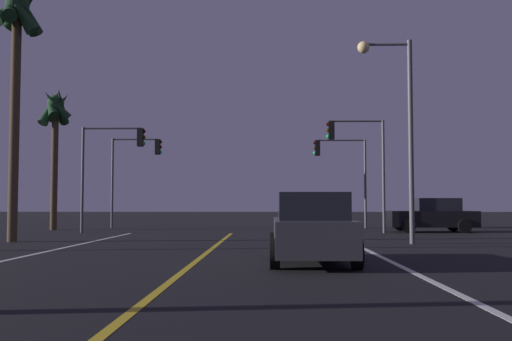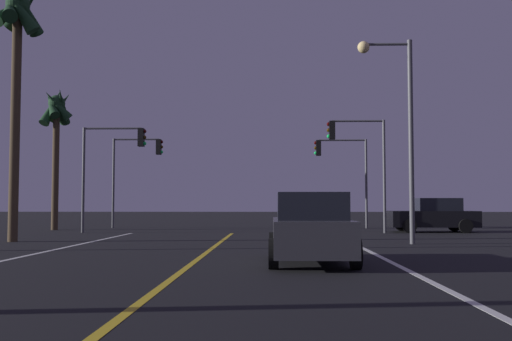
{
  "view_description": "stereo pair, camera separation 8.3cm",
  "coord_description": "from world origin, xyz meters",
  "px_view_note": "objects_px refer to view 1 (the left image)",
  "views": [
    {
      "loc": [
        1.84,
        1.36,
        1.45
      ],
      "look_at": [
        1.35,
        22.18,
        2.6
      ],
      "focal_mm": 41.37,
      "sensor_mm": 36.0,
      "label": 1
    },
    {
      "loc": [
        1.92,
        1.36,
        1.45
      ],
      "look_at": [
        1.35,
        22.18,
        2.6
      ],
      "focal_mm": 41.37,
      "sensor_mm": 36.0,
      "label": 2
    }
  ],
  "objects_px": {
    "traffic_light_near_left": "(113,154)",
    "palm_tree_left_far": "(55,117)",
    "traffic_light_near_right": "(356,149)",
    "street_lamp_right_far": "(398,113)",
    "palm_tree_left_mid": "(16,34)",
    "car_lead_same_lane": "(312,229)",
    "car_crossing_side": "(433,216)",
    "street_lamp_left_mid": "(4,78)",
    "traffic_light_far_left": "(136,161)",
    "traffic_light_far_right": "(340,162)"
  },
  "relations": [
    {
      "from": "palm_tree_left_mid",
      "to": "traffic_light_far_left",
      "type": "bearing_deg",
      "value": 81.38
    },
    {
      "from": "street_lamp_left_mid",
      "to": "palm_tree_left_mid",
      "type": "height_order",
      "value": "palm_tree_left_mid"
    },
    {
      "from": "street_lamp_left_mid",
      "to": "palm_tree_left_far",
      "type": "relative_size",
      "value": 1.06
    },
    {
      "from": "traffic_light_near_right",
      "to": "traffic_light_far_left",
      "type": "bearing_deg",
      "value": -24.53
    },
    {
      "from": "car_lead_same_lane",
      "to": "car_crossing_side",
      "type": "bearing_deg",
      "value": -24.81
    },
    {
      "from": "traffic_light_near_right",
      "to": "traffic_light_far_left",
      "type": "height_order",
      "value": "traffic_light_near_right"
    },
    {
      "from": "palm_tree_left_mid",
      "to": "traffic_light_near_right",
      "type": "bearing_deg",
      "value": 26.05
    },
    {
      "from": "car_lead_same_lane",
      "to": "traffic_light_near_left",
      "type": "height_order",
      "value": "traffic_light_near_left"
    },
    {
      "from": "traffic_light_near_right",
      "to": "palm_tree_left_far",
      "type": "xyz_separation_m",
      "value": [
        -15.94,
        2.92,
        2.08
      ]
    },
    {
      "from": "traffic_light_far_right",
      "to": "street_lamp_left_mid",
      "type": "distance_m",
      "value": 20.58
    },
    {
      "from": "street_lamp_right_far",
      "to": "palm_tree_left_mid",
      "type": "distance_m",
      "value": 14.66
    },
    {
      "from": "traffic_light_far_left",
      "to": "palm_tree_left_mid",
      "type": "relative_size",
      "value": 0.53
    },
    {
      "from": "street_lamp_right_far",
      "to": "palm_tree_left_far",
      "type": "relative_size",
      "value": 0.93
    },
    {
      "from": "car_crossing_side",
      "to": "car_lead_same_lane",
      "type": "xyz_separation_m",
      "value": [
        -7.18,
        -15.53,
        0.0
      ]
    },
    {
      "from": "traffic_light_near_left",
      "to": "traffic_light_far_right",
      "type": "xyz_separation_m",
      "value": [
        11.79,
        5.5,
        -0.03
      ]
    },
    {
      "from": "traffic_light_near_left",
      "to": "palm_tree_left_far",
      "type": "xyz_separation_m",
      "value": [
        -4.0,
        2.92,
        2.28
      ]
    },
    {
      "from": "traffic_light_far_left",
      "to": "car_crossing_side",
      "type": "bearing_deg",
      "value": -15.47
    },
    {
      "from": "street_lamp_right_far",
      "to": "palm_tree_left_mid",
      "type": "height_order",
      "value": "palm_tree_left_mid"
    },
    {
      "from": "car_crossing_side",
      "to": "palm_tree_left_mid",
      "type": "height_order",
      "value": "palm_tree_left_mid"
    },
    {
      "from": "palm_tree_left_mid",
      "to": "palm_tree_left_far",
      "type": "distance_m",
      "value": 10.08
    },
    {
      "from": "car_crossing_side",
      "to": "street_lamp_right_far",
      "type": "distance_m",
      "value": 10.2
    },
    {
      "from": "street_lamp_right_far",
      "to": "car_lead_same_lane",
      "type": "bearing_deg",
      "value": 62.19
    },
    {
      "from": "traffic_light_far_right",
      "to": "palm_tree_left_far",
      "type": "relative_size",
      "value": 0.65
    },
    {
      "from": "palm_tree_left_far",
      "to": "palm_tree_left_mid",
      "type": "bearing_deg",
      "value": -78.23
    },
    {
      "from": "car_crossing_side",
      "to": "palm_tree_left_far",
      "type": "relative_size",
      "value": 0.54
    },
    {
      "from": "traffic_light_near_right",
      "to": "traffic_light_near_left",
      "type": "xyz_separation_m",
      "value": [
        -11.94,
        -0.0,
        -0.2
      ]
    },
    {
      "from": "street_lamp_right_far",
      "to": "traffic_light_far_right",
      "type": "bearing_deg",
      "value": -87.71
    },
    {
      "from": "traffic_light_near_right",
      "to": "traffic_light_near_left",
      "type": "relative_size",
      "value": 1.06
    },
    {
      "from": "street_lamp_left_mid",
      "to": "car_lead_same_lane",
      "type": "bearing_deg",
      "value": -20.83
    },
    {
      "from": "street_lamp_right_far",
      "to": "palm_tree_left_far",
      "type": "distance_m",
      "value": 19.49
    },
    {
      "from": "traffic_light_near_left",
      "to": "street_lamp_left_mid",
      "type": "distance_m",
      "value": 11.05
    },
    {
      "from": "palm_tree_left_mid",
      "to": "palm_tree_left_far",
      "type": "height_order",
      "value": "palm_tree_left_mid"
    },
    {
      "from": "traffic_light_near_right",
      "to": "palm_tree_left_mid",
      "type": "xyz_separation_m",
      "value": [
        -13.92,
        -6.8,
        3.84
      ]
    },
    {
      "from": "traffic_light_near_left",
      "to": "street_lamp_right_far",
      "type": "bearing_deg",
      "value": -31.86
    },
    {
      "from": "traffic_light_near_left",
      "to": "palm_tree_left_far",
      "type": "distance_m",
      "value": 5.45
    },
    {
      "from": "traffic_light_near_left",
      "to": "traffic_light_far_left",
      "type": "relative_size",
      "value": 0.99
    },
    {
      "from": "car_crossing_side",
      "to": "traffic_light_far_right",
      "type": "xyz_separation_m",
      "value": [
        -4.11,
        4.43,
        3.03
      ]
    },
    {
      "from": "car_crossing_side",
      "to": "traffic_light_far_left",
      "type": "distance_m",
      "value": 16.89
    },
    {
      "from": "traffic_light_near_left",
      "to": "traffic_light_far_left",
      "type": "xyz_separation_m",
      "value": [
        -0.11,
        5.5,
        0.03
      ]
    },
    {
      "from": "traffic_light_near_left",
      "to": "palm_tree_left_far",
      "type": "relative_size",
      "value": 0.66
    },
    {
      "from": "traffic_light_far_right",
      "to": "street_lamp_right_far",
      "type": "distance_m",
      "value": 13.19
    },
    {
      "from": "car_crossing_side",
      "to": "palm_tree_left_far",
      "type": "distance_m",
      "value": 20.68
    },
    {
      "from": "car_crossing_side",
      "to": "traffic_light_far_left",
      "type": "xyz_separation_m",
      "value": [
        -16.0,
        4.43,
        3.08
      ]
    },
    {
      "from": "palm_tree_left_far",
      "to": "car_crossing_side",
      "type": "bearing_deg",
      "value": -5.3
    },
    {
      "from": "traffic_light_far_right",
      "to": "street_lamp_left_mid",
      "type": "relative_size",
      "value": 0.62
    },
    {
      "from": "traffic_light_near_right",
      "to": "street_lamp_left_mid",
      "type": "bearing_deg",
      "value": 41.33
    },
    {
      "from": "traffic_light_near_left",
      "to": "car_lead_same_lane",
      "type": "bearing_deg",
      "value": -58.89
    },
    {
      "from": "car_lead_same_lane",
      "to": "traffic_light_far_left",
      "type": "height_order",
      "value": "traffic_light_far_left"
    },
    {
      "from": "street_lamp_right_far",
      "to": "palm_tree_left_far",
      "type": "height_order",
      "value": "palm_tree_left_far"
    },
    {
      "from": "traffic_light_far_right",
      "to": "traffic_light_near_right",
      "type": "bearing_deg",
      "value": 91.66
    }
  ]
}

